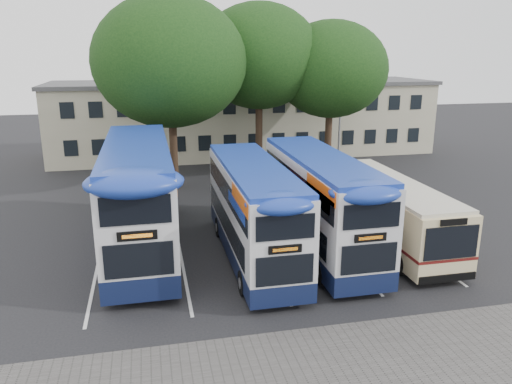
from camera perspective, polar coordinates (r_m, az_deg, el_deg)
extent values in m
plane|color=black|center=(19.83, 14.31, -10.76)|extent=(120.00, 120.00, 0.00)
cube|color=#595654|center=(15.21, 15.96, -19.81)|extent=(40.00, 6.00, 0.01)
cube|color=silver|center=(22.59, -17.57, -7.61)|extent=(0.12, 11.00, 0.01)
cube|color=silver|center=(22.49, -8.60, -7.12)|extent=(0.12, 11.00, 0.01)
cube|color=silver|center=(22.94, 0.20, -6.46)|extent=(0.12, 11.00, 0.01)
cube|color=silver|center=(23.89, 8.46, -5.70)|extent=(0.12, 11.00, 0.01)
cube|color=silver|center=(25.30, 15.92, -4.91)|extent=(0.12, 11.00, 0.01)
cube|color=#ABA68A|center=(43.89, -1.30, 8.40)|extent=(32.00, 8.00, 6.00)
cube|color=#4C4C4F|center=(43.60, -1.33, 12.38)|extent=(32.40, 8.40, 0.30)
cube|color=black|center=(40.20, -0.17, 5.84)|extent=(30.00, 0.06, 1.20)
cube|color=black|center=(39.80, -0.18, 9.81)|extent=(30.00, 0.06, 1.20)
cylinder|color=gray|center=(38.72, 9.61, 9.42)|extent=(0.14, 0.14, 9.00)
cube|color=gray|center=(38.49, 9.93, 16.08)|extent=(0.12, 0.80, 0.12)
cube|color=gray|center=(38.12, 10.16, 16.00)|extent=(0.25, 0.50, 0.12)
cylinder|color=black|center=(32.53, -9.42, 5.48)|extent=(0.50, 0.50, 5.93)
ellipsoid|color=black|center=(32.02, -9.84, 14.49)|extent=(9.49, 9.49, 8.07)
cylinder|color=black|center=(35.84, 0.34, 6.81)|extent=(0.50, 0.50, 6.13)
ellipsoid|color=black|center=(35.39, 0.36, 15.27)|extent=(8.44, 8.44, 7.17)
cylinder|color=black|center=(36.86, 8.26, 6.38)|extent=(0.50, 0.50, 5.47)
ellipsoid|color=black|center=(36.39, 8.56, 13.70)|extent=(7.95, 7.95, 6.75)
cube|color=#10183A|center=(23.21, -12.97, -4.58)|extent=(2.75, 11.57, 0.88)
cube|color=silver|center=(22.56, -13.30, 0.54)|extent=(2.75, 11.57, 3.42)
cube|color=#1A37A0|center=(22.17, -13.59, 4.94)|extent=(2.70, 11.34, 0.33)
cube|color=black|center=(23.14, -13.15, -1.49)|extent=(2.79, 10.25, 1.10)
cube|color=black|center=(22.37, -13.43, 2.44)|extent=(2.79, 10.91, 0.99)
cube|color=#D75812|center=(18.55, -9.37, 1.85)|extent=(0.02, 3.53, 0.61)
cube|color=black|center=(17.05, -13.42, -4.88)|extent=(1.32, 0.06, 0.33)
cylinder|color=black|center=(26.51, -15.62, -2.68)|extent=(0.33, 1.10, 1.10)
cylinder|color=black|center=(26.46, -10.23, -2.37)|extent=(0.33, 1.10, 1.10)
cylinder|color=black|center=(19.84, -16.58, -9.16)|extent=(0.33, 1.10, 1.10)
cylinder|color=black|center=(19.78, -9.30, -8.76)|extent=(0.33, 1.10, 1.10)
cube|color=#10183A|center=(21.72, -0.30, -5.90)|extent=(2.37, 9.96, 0.76)
cube|color=silver|center=(21.10, -0.31, -1.23)|extent=(2.37, 9.96, 2.94)
cube|color=#1A37A0|center=(20.71, -0.32, 2.78)|extent=(2.32, 9.76, 0.28)
cube|color=black|center=(21.62, -0.46, -3.06)|extent=(2.41, 8.82, 0.95)
cube|color=black|center=(20.92, -0.31, 0.51)|extent=(2.41, 9.39, 0.85)
cube|color=#D75812|center=(18.03, 5.59, -0.38)|extent=(0.02, 3.04, 0.52)
cube|color=black|center=(16.56, 3.36, -6.55)|extent=(1.14, 0.06, 0.28)
cylinder|color=black|center=(24.28, -4.22, -4.02)|extent=(0.28, 0.95, 0.95)
cylinder|color=black|center=(24.65, 0.73, -3.67)|extent=(0.28, 0.95, 0.95)
cylinder|color=black|center=(18.67, -1.43, -10.35)|extent=(0.28, 0.95, 0.95)
cylinder|color=black|center=(19.15, 4.97, -9.71)|extent=(0.28, 0.95, 0.95)
cube|color=#B00B18|center=(22.30, 2.08, 1.47)|extent=(0.02, 3.79, 0.81)
cube|color=#10183A|center=(22.83, 7.17, -4.86)|extent=(2.46, 10.32, 0.79)
cube|color=silver|center=(22.22, 7.34, -0.24)|extent=(2.46, 10.32, 3.05)
cube|color=#1A37A0|center=(21.84, 7.49, 3.73)|extent=(2.41, 10.11, 0.29)
cube|color=black|center=(22.73, 7.02, -2.06)|extent=(2.50, 9.14, 0.98)
cube|color=black|center=(22.04, 7.40, 1.48)|extent=(2.50, 9.73, 0.88)
cube|color=#D75812|center=(19.38, 14.28, 0.75)|extent=(0.02, 3.14, 0.54)
cube|color=black|center=(17.71, 12.95, -5.10)|extent=(1.18, 0.06, 0.29)
cylinder|color=black|center=(25.27, 2.52, -3.14)|extent=(0.29, 0.98, 0.98)
cylinder|color=black|center=(25.90, 7.28, -2.78)|extent=(0.29, 0.98, 0.98)
cylinder|color=black|center=(19.61, 7.37, -9.09)|extent=(0.29, 0.98, 0.98)
cylinder|color=black|center=(20.42, 13.31, -8.35)|extent=(0.29, 0.98, 0.98)
cube|color=beige|center=(24.00, 14.91, -2.06)|extent=(2.47, 9.87, 2.52)
cube|color=beige|center=(23.64, 15.13, 0.96)|extent=(2.37, 9.47, 0.20)
cube|color=black|center=(24.29, 14.46, -0.77)|extent=(2.51, 7.90, 0.89)
cube|color=#5B1412|center=(24.12, 14.84, -3.00)|extent=(2.50, 9.89, 0.12)
cube|color=black|center=(19.89, 21.43, -5.42)|extent=(2.17, 0.06, 1.28)
cylinder|color=black|center=(21.10, 16.11, -7.75)|extent=(0.30, 0.99, 0.99)
cylinder|color=black|center=(22.20, 21.23, -7.02)|extent=(0.30, 0.99, 0.99)
cylinder|color=black|center=(26.42, 9.70, -2.50)|extent=(0.30, 0.99, 0.99)
cylinder|color=black|center=(27.31, 14.05, -2.14)|extent=(0.30, 0.99, 0.99)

